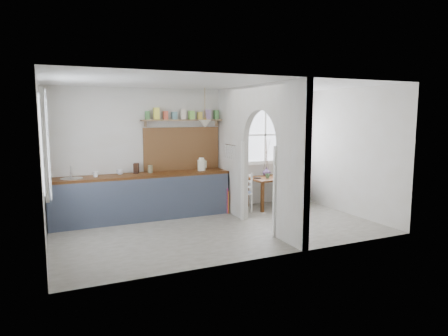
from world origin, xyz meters
name	(u,v)px	position (x,y,z in m)	size (l,w,h in m)	color
floor	(221,229)	(0.00, 0.00, 0.00)	(5.80, 3.20, 0.01)	#9A958B
ceiling	(221,83)	(0.00, 0.00, 2.60)	(5.80, 3.20, 0.01)	beige
walls	(221,158)	(0.00, 0.00, 1.30)	(5.81, 3.21, 2.60)	beige
partition	(254,148)	(0.70, 0.06, 1.45)	(0.12, 3.20, 2.60)	beige
kitchen_window	(43,143)	(-2.87, 0.00, 1.65)	(0.10, 1.16, 1.50)	white
nook_window	(265,135)	(1.80, 1.56, 1.60)	(1.76, 0.10, 1.30)	white
counter	(142,196)	(-1.13, 1.33, 0.46)	(3.50, 0.60, 0.90)	#5E3412
sink	(72,179)	(-2.43, 1.30, 0.89)	(0.40, 0.40, 0.02)	silver
backsplash	(182,149)	(-0.20, 1.58, 1.35)	(1.65, 0.03, 0.90)	brown
shelf	(183,117)	(-0.20, 1.49, 2.01)	(1.75, 0.20, 0.21)	olive
pendant_lamp	(205,124)	(0.15, 1.15, 1.88)	(0.26, 0.26, 0.16)	white
utensil_rail	(231,145)	(0.61, 0.90, 1.45)	(0.02, 0.02, 0.50)	silver
dining_table	(273,192)	(1.76, 1.14, 0.34)	(1.09, 0.72, 0.68)	#5E3412
chair_left	(240,192)	(0.90, 1.04, 0.42)	(0.39, 0.39, 0.85)	white
chair_right	(299,184)	(2.51, 1.19, 0.45)	(0.42, 0.42, 0.91)	white
kettle	(202,164)	(0.14, 1.33, 1.03)	(0.22, 0.18, 0.27)	white
mug_a	(96,174)	(-2.00, 1.29, 0.95)	(0.11, 0.11, 0.10)	white
mug_b	(120,172)	(-1.53, 1.42, 0.95)	(0.13, 0.13, 0.11)	white
knife_block	(136,168)	(-1.21, 1.46, 1.00)	(0.09, 0.13, 0.20)	black
jar	(150,169)	(-0.94, 1.40, 0.98)	(0.10, 0.10, 0.16)	#857E59
towel_magenta	(227,201)	(0.58, 1.00, 0.28)	(0.02, 0.03, 0.53)	#A81F6E
towel_orange	(228,202)	(0.58, 0.95, 0.25)	(0.02, 0.03, 0.48)	orange
bowl	(285,175)	(2.02, 1.05, 0.72)	(0.32, 0.32, 0.08)	beige
table_cup	(268,176)	(1.57, 1.04, 0.73)	(0.11, 0.11, 0.10)	#436E46
plate	(257,178)	(1.37, 1.13, 0.69)	(0.17, 0.17, 0.01)	black
vase	(267,172)	(1.74, 1.37, 0.77)	(0.18, 0.18, 0.19)	#573C65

